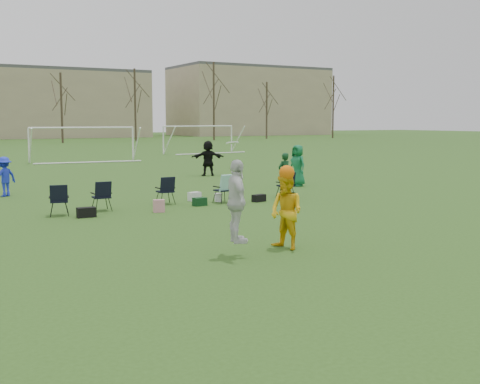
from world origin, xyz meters
TOP-DOWN VIEW (x-y plane):
  - ground at (0.00, 0.00)m, footprint 260.00×260.00m
  - fielder_blue at (-3.90, 13.58)m, footprint 1.14×0.97m
  - fielder_green_far at (8.01, 11.07)m, footprint 0.73×0.98m
  - fielder_black at (6.80, 17.58)m, footprint 1.81×1.09m
  - center_contest at (-0.41, 0.23)m, footprint 2.12×1.20m
  - sideline_setup at (1.40, 8.03)m, footprint 9.17×2.24m
  - goal_mid at (4.00, 32.00)m, footprint 7.40×0.63m
  - goal_right at (16.00, 38.00)m, footprint 7.35×1.14m

SIDE VIEW (x-z plane):
  - ground at x=0.00m, z-range 0.00..0.00m
  - sideline_setup at x=1.40m, z-range -0.33..1.36m
  - fielder_blue at x=-3.90m, z-range 0.00..1.52m
  - fielder_green_far at x=8.01m, z-range 0.00..1.84m
  - fielder_black at x=6.80m, z-range 0.00..1.86m
  - center_contest at x=-0.41m, z-range -0.20..2.27m
  - goal_mid at x=4.00m, z-range 0.69..3.15m
  - goal_right at x=16.00m, z-range 0.69..3.15m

